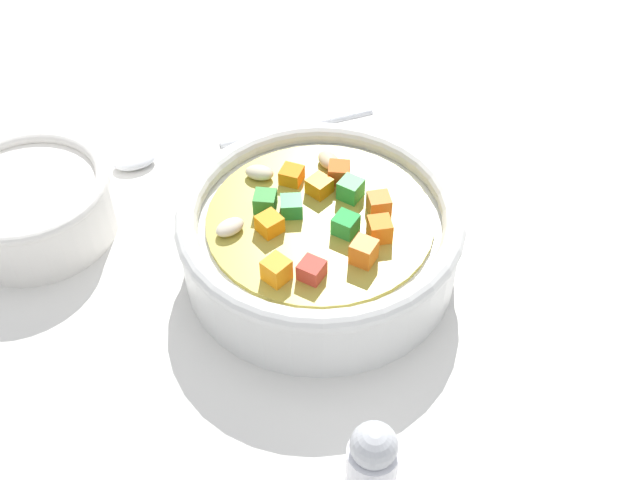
{
  "coord_description": "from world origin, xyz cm",
  "views": [
    {
      "loc": [
        -0.73,
        -41.19,
        45.82
      ],
      "look_at": [
        0.0,
        0.0,
        2.98
      ],
      "focal_mm": 44.02,
      "sensor_mm": 36.0,
      "label": 1
    }
  ],
  "objects_px": {
    "pepper_shaker": "(371,473)",
    "soup_bowl_main": "(320,236)",
    "side_bowl_small": "(32,205)",
    "spoon": "(218,142)"
  },
  "relations": [
    {
      "from": "pepper_shaker",
      "to": "soup_bowl_main",
      "type": "bearing_deg",
      "value": 97.36
    },
    {
      "from": "side_bowl_small",
      "to": "pepper_shaker",
      "type": "xyz_separation_m",
      "value": [
        0.25,
        -0.24,
        0.02
      ]
    },
    {
      "from": "soup_bowl_main",
      "to": "side_bowl_small",
      "type": "distance_m",
      "value": 0.23
    },
    {
      "from": "spoon",
      "to": "side_bowl_small",
      "type": "distance_m",
      "value": 0.17
    },
    {
      "from": "spoon",
      "to": "pepper_shaker",
      "type": "xyz_separation_m",
      "value": [
        0.12,
        -0.35,
        0.04
      ]
    },
    {
      "from": "spoon",
      "to": "side_bowl_small",
      "type": "bearing_deg",
      "value": 17.99
    },
    {
      "from": "soup_bowl_main",
      "to": "pepper_shaker",
      "type": "relative_size",
      "value": 2.39
    },
    {
      "from": "soup_bowl_main",
      "to": "pepper_shaker",
      "type": "xyz_separation_m",
      "value": [
        0.03,
        -0.2,
        0.01
      ]
    },
    {
      "from": "side_bowl_small",
      "to": "soup_bowl_main",
      "type": "bearing_deg",
      "value": -11.13
    },
    {
      "from": "soup_bowl_main",
      "to": "pepper_shaker",
      "type": "height_order",
      "value": "pepper_shaker"
    }
  ]
}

